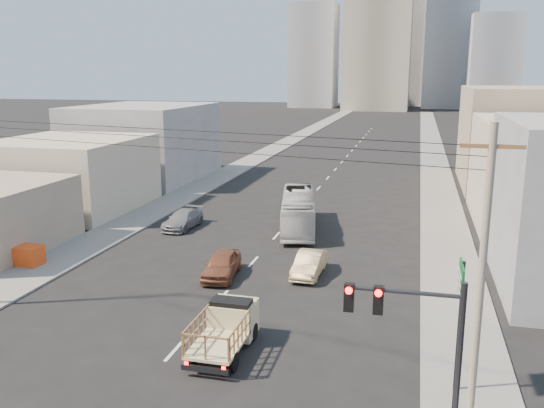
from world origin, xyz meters
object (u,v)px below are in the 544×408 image
at_px(sedan_brown, 222,265).
at_px(traffic_signal, 420,346).
at_px(sedan_tan, 309,264).
at_px(crate_stack, 26,255).
at_px(utility_pole, 481,282).
at_px(flatbed_pickup, 225,326).
at_px(city_bus, 298,211).
at_px(green_sign, 460,295).
at_px(sedan_grey, 183,219).

xyz_separation_m(sedan_brown, traffic_signal, (10.78, -14.50, 3.36)).
bearing_deg(sedan_tan, crate_stack, -169.63).
relative_size(sedan_brown, utility_pole, 0.42).
height_order(flatbed_pickup, city_bus, city_bus).
relative_size(sedan_tan, utility_pole, 0.40).
relative_size(sedan_brown, green_sign, 0.85).
distance_m(sedan_brown, sedan_grey, 11.30).
distance_m(sedan_brown, sedan_tan, 5.01).
height_order(flatbed_pickup, utility_pole, utility_pole).
distance_m(flatbed_pickup, sedan_tan, 10.10).
height_order(sedan_tan, sedan_grey, sedan_tan).
xyz_separation_m(traffic_signal, crate_stack, (-22.77, 13.38, -3.39)).
relative_size(sedan_tan, green_sign, 0.81).
relative_size(flatbed_pickup, sedan_brown, 1.04).
bearing_deg(traffic_signal, green_sign, 74.45).
relative_size(flatbed_pickup, sedan_grey, 0.97).
height_order(sedan_brown, traffic_signal, traffic_signal).
height_order(traffic_signal, utility_pole, utility_pole).
relative_size(sedan_tan, sedan_grey, 0.89).
bearing_deg(flatbed_pickup, sedan_grey, 117.78).
relative_size(sedan_tan, traffic_signal, 0.67).
relative_size(traffic_signal, crate_stack, 3.33).
bearing_deg(utility_pole, green_sign, 97.67).
height_order(flatbed_pickup, sedan_tan, flatbed_pickup).
distance_m(sedan_brown, traffic_signal, 18.38).
distance_m(flatbed_pickup, city_bus, 19.67).
bearing_deg(crate_stack, utility_pole, -23.94).
xyz_separation_m(flatbed_pickup, city_bus, (-0.94, 19.65, 0.29)).
relative_size(city_bus, utility_pole, 0.99).
distance_m(city_bus, traffic_signal, 27.26).
distance_m(flatbed_pickup, utility_pole, 10.88).
bearing_deg(flatbed_pickup, sedan_tan, 80.28).
bearing_deg(traffic_signal, sedan_grey, 125.60).
distance_m(sedan_grey, green_sign, 26.59).
bearing_deg(crate_stack, traffic_signal, -30.45).
xyz_separation_m(sedan_brown, green_sign, (12.17, -9.49, 3.02)).
bearing_deg(sedan_brown, utility_pole, -49.50).
bearing_deg(city_bus, sedan_tan, -85.91).
distance_m(flatbed_pickup, green_sign, 9.53).
height_order(flatbed_pickup, traffic_signal, traffic_signal).
bearing_deg(city_bus, sedan_grey, -178.88).
xyz_separation_m(city_bus, sedan_tan, (2.64, -9.71, -0.72)).
bearing_deg(sedan_tan, traffic_signal, -67.94).
bearing_deg(city_bus, green_sign, -75.27).
xyz_separation_m(sedan_grey, traffic_signal, (17.09, -23.87, 3.42)).
bearing_deg(city_bus, sedan_brown, -111.93).
height_order(traffic_signal, crate_stack, traffic_signal).
bearing_deg(flatbed_pickup, city_bus, 92.74).
distance_m(flatbed_pickup, crate_stack, 16.76).
distance_m(sedan_grey, traffic_signal, 29.56).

